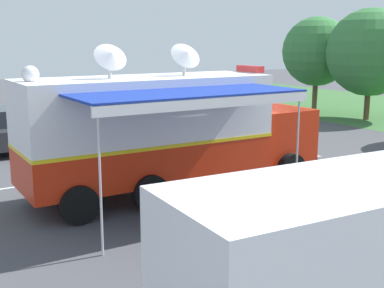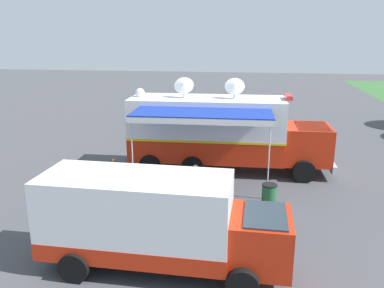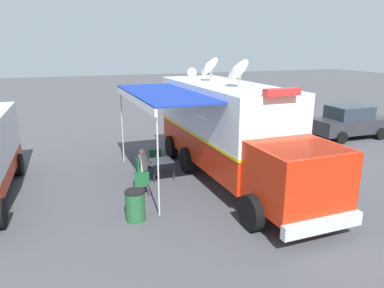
# 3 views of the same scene
# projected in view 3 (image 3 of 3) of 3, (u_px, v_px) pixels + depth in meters

# --- Properties ---
(ground_plane) EXTENTS (100.00, 100.00, 0.00)m
(ground_plane) POSITION_uv_depth(u_px,v_px,m) (221.00, 172.00, 14.20)
(ground_plane) COLOR #47474C
(lot_stripe) EXTENTS (0.20, 4.80, 0.01)m
(lot_stripe) POSITION_uv_depth(u_px,v_px,m) (261.00, 152.00, 16.87)
(lot_stripe) COLOR silver
(lot_stripe) RESTS_ON ground
(command_truck) EXTENTS (4.98, 9.53, 4.53)m
(command_truck) POSITION_uv_depth(u_px,v_px,m) (230.00, 128.00, 13.00)
(command_truck) COLOR red
(command_truck) RESTS_ON ground
(folding_table) EXTENTS (0.81, 0.81, 0.73)m
(folding_table) POSITION_uv_depth(u_px,v_px,m) (161.00, 162.00, 13.33)
(folding_table) COLOR silver
(folding_table) RESTS_ON ground
(water_bottle) EXTENTS (0.07, 0.07, 0.22)m
(water_bottle) POSITION_uv_depth(u_px,v_px,m) (157.00, 157.00, 13.28)
(water_bottle) COLOR #3F9959
(water_bottle) RESTS_ON folding_table
(folding_chair_at_table) EXTENTS (0.49, 0.49, 0.87)m
(folding_chair_at_table) POSITION_uv_depth(u_px,v_px,m) (140.00, 168.00, 13.08)
(folding_chair_at_table) COLOR #19562D
(folding_chair_at_table) RESTS_ON ground
(folding_chair_beside_table) EXTENTS (0.49, 0.49, 0.87)m
(folding_chair_beside_table) POSITION_uv_depth(u_px,v_px,m) (156.00, 159.00, 14.15)
(folding_chair_beside_table) COLOR #19562D
(folding_chair_beside_table) RESTS_ON ground
(folding_chair_spare_by_truck) EXTENTS (0.50, 0.50, 0.87)m
(folding_chair_spare_by_truck) POSITION_uv_depth(u_px,v_px,m) (141.00, 181.00, 11.82)
(folding_chair_spare_by_truck) COLOR #19562D
(folding_chair_spare_by_truck) RESTS_ON ground
(seated_responder) EXTENTS (0.67, 0.56, 1.25)m
(seated_responder) POSITION_uv_depth(u_px,v_px,m) (145.00, 164.00, 13.11)
(seated_responder) COLOR silver
(seated_responder) RESTS_ON ground
(trash_bin) EXTENTS (0.57, 0.57, 0.91)m
(trash_bin) POSITION_uv_depth(u_px,v_px,m) (135.00, 205.00, 10.17)
(trash_bin) COLOR #235B33
(trash_bin) RESTS_ON ground
(traffic_cone) EXTENTS (0.36, 0.36, 0.58)m
(traffic_cone) POSITION_uv_depth(u_px,v_px,m) (180.00, 138.00, 18.25)
(traffic_cone) COLOR black
(traffic_cone) RESTS_ON ground
(car_behind_truck) EXTENTS (4.23, 2.07, 1.76)m
(car_behind_truck) POSITION_uv_depth(u_px,v_px,m) (350.00, 122.00, 19.25)
(car_behind_truck) COLOR #2D2D33
(car_behind_truck) RESTS_ON ground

